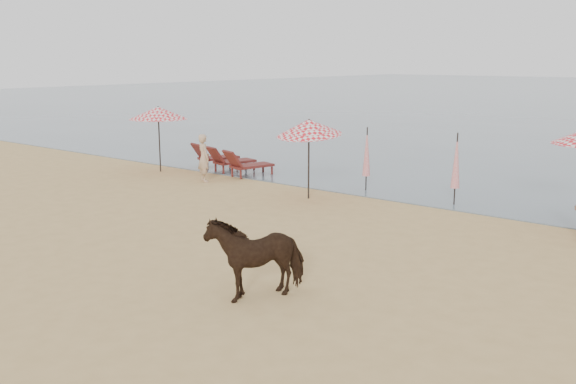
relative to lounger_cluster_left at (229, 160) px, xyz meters
name	(u,v)px	position (x,y,z in m)	size (l,w,h in m)	color
ground	(118,294)	(7.35, -10.63, -0.48)	(120.00, 120.00, 0.00)	tan
lounger_cluster_left	(229,160)	(0.00, 0.00, 0.00)	(3.50, 2.60, 0.69)	#5B2115
umbrella_open_left_a	(158,113)	(-2.16, -1.54, 1.76)	(2.18, 2.18, 2.49)	black
umbrella_open_left_b	(309,127)	(5.16, -1.87, 1.72)	(1.99, 2.03, 2.54)	black
umbrella_closed_left	(367,152)	(5.96, 0.18, 0.81)	(0.25, 0.25, 2.09)	black
umbrella_closed_right	(456,161)	(9.09, 0.03, 0.84)	(0.26, 0.26, 2.15)	black
cow	(256,255)	(9.32, -9.02, 0.27)	(0.80, 1.76, 1.49)	black
beachgoer_left	(204,158)	(0.64, -1.94, 0.36)	(0.61, 0.40, 1.67)	tan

